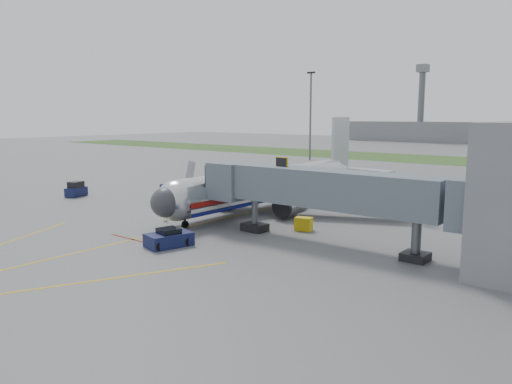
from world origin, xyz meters
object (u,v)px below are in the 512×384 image
Objects in this scene: baggage_tug at (76,190)px; belt_loader at (205,195)px; airliner at (271,185)px; pushback_tug at (169,239)px; ramp_worker at (165,213)px.

belt_loader is at bearing 32.36° from baggage_tug.
belt_loader is at bearing -177.47° from airliner.
belt_loader is (-14.00, 18.31, -0.09)m from pushback_tug.
belt_loader reaches higher than pushback_tug.
airliner is 7.96× the size of belt_loader.
ramp_worker is at bearing -62.64° from belt_loader.
belt_loader reaches higher than baggage_tug.
baggage_tug reaches higher than pushback_tug.
belt_loader reaches higher than ramp_worker.
belt_loader is at bearing 127.40° from pushback_tug.
belt_loader is (14.45, 9.15, -0.33)m from baggage_tug.
airliner reaches higher than ramp_worker.
airliner is at bearing 21.43° from baggage_tug.
pushback_tug is at bearing -65.17° from ramp_worker.
airliner is 22.67× the size of ramp_worker.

